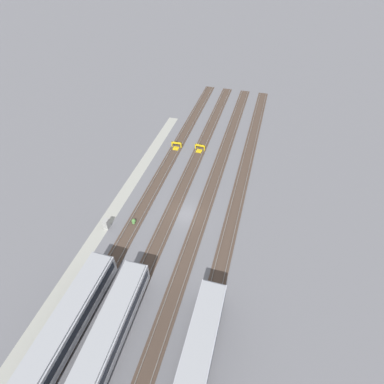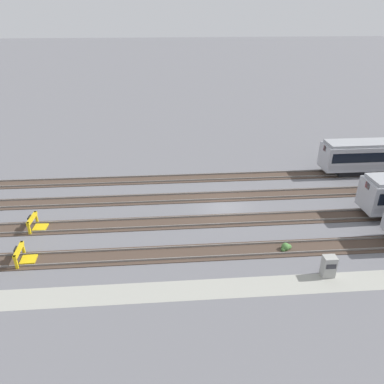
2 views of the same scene
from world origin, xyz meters
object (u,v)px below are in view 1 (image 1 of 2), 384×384
(subway_car_front_row_left_inner, at_px, (103,346))
(electrical_cabinet, at_px, (106,224))
(subway_car_front_row_right_inner, at_px, (62,333))
(weed_clump, at_px, (134,221))
(subway_car_back_row_leftmost, at_px, (193,375))
(bumper_stop_near_inner_track, at_px, (200,148))
(bumper_stop_nearest_track, at_px, (176,146))

(subway_car_front_row_left_inner, height_order, electrical_cabinet, subway_car_front_row_left_inner)
(subway_car_front_row_right_inner, xyz_separation_m, weed_clump, (-17.28, -0.07, -1.80))
(subway_car_back_row_leftmost, bearing_deg, bumper_stop_near_inner_track, -166.21)
(subway_car_back_row_leftmost, height_order, bumper_stop_nearest_track, subway_car_back_row_leftmost)
(subway_car_front_row_right_inner, height_order, bumper_stop_nearest_track, subway_car_front_row_right_inner)
(bumper_stop_near_inner_track, relative_size, weed_clump, 2.18)
(subway_car_front_row_left_inner, relative_size, subway_car_back_row_leftmost, 1.00)
(subway_car_front_row_left_inner, xyz_separation_m, bumper_stop_near_inner_track, (-37.48, -0.02, -1.53))
(bumper_stop_nearest_track, xyz_separation_m, bumper_stop_near_inner_track, (-0.39, 4.55, 0.00))
(subway_car_front_row_right_inner, bearing_deg, subway_car_front_row_left_inner, 90.00)
(subway_car_back_row_leftmost, relative_size, weed_clump, 19.58)
(subway_car_front_row_right_inner, relative_size, subway_car_back_row_leftmost, 1.00)
(subway_car_front_row_left_inner, bearing_deg, subway_car_front_row_right_inner, -90.00)
(subway_car_front_row_left_inner, relative_size, bumper_stop_nearest_track, 8.99)
(subway_car_front_row_right_inner, xyz_separation_m, bumper_stop_nearest_track, (-37.08, 0.06, -1.53))
(subway_car_front_row_left_inner, relative_size, subway_car_front_row_right_inner, 1.00)
(subway_car_front_row_right_inner, height_order, bumper_stop_near_inner_track, subway_car_front_row_right_inner)
(weed_clump, bearing_deg, bumper_stop_nearest_track, 179.62)
(bumper_stop_nearest_track, relative_size, weed_clump, 2.18)
(subway_car_front_row_left_inner, height_order, weed_clump, subway_car_front_row_left_inner)
(bumper_stop_nearest_track, bearing_deg, subway_car_front_row_right_inner, -0.10)
(subway_car_front_row_right_inner, relative_size, bumper_stop_near_inner_track, 8.97)
(subway_car_back_row_leftmost, bearing_deg, subway_car_front_row_right_inner, -90.00)
(subway_car_front_row_right_inner, bearing_deg, bumper_stop_nearest_track, 179.90)
(bumper_stop_nearest_track, bearing_deg, bumper_stop_near_inner_track, 94.94)
(subway_car_front_row_right_inner, height_order, weed_clump, subway_car_front_row_right_inner)
(subway_car_front_row_left_inner, xyz_separation_m, bumper_stop_nearest_track, (-37.08, -4.57, -1.53))
(subway_car_back_row_leftmost, height_order, electrical_cabinet, subway_car_back_row_leftmost)
(bumper_stop_nearest_track, relative_size, bumper_stop_near_inner_track, 1.00)
(subway_car_front_row_right_inner, relative_size, electrical_cabinet, 11.27)
(subway_car_back_row_leftmost, bearing_deg, electrical_cabinet, -131.81)
(subway_car_front_row_right_inner, height_order, subway_car_back_row_leftmost, same)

